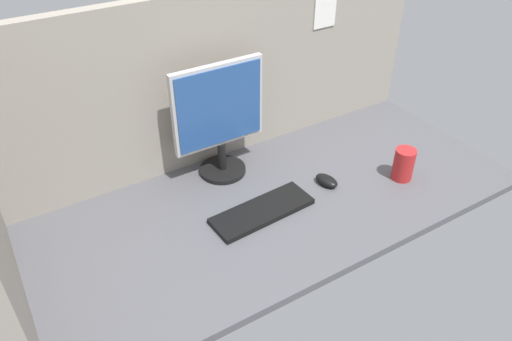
{
  "coord_description": "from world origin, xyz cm",
  "views": [
    {
      "loc": [
        -76.82,
        -114.96,
        113.26
      ],
      "look_at": [
        -2.86,
        0.0,
        14.0
      ],
      "focal_mm": 34.48,
      "sensor_mm": 36.0,
      "label": 1
    }
  ],
  "objects_px": {
    "monitor": "(219,117)",
    "mouse": "(327,181)",
    "keyboard": "(262,211)",
    "mug_red_plastic": "(404,164)"
  },
  "relations": [
    {
      "from": "mouse",
      "to": "mug_red_plastic",
      "type": "distance_m",
      "value": 0.3
    },
    {
      "from": "monitor",
      "to": "keyboard",
      "type": "xyz_separation_m",
      "value": [
        0.0,
        -0.3,
        -0.23
      ]
    },
    {
      "from": "keyboard",
      "to": "mouse",
      "type": "height_order",
      "value": "mouse"
    },
    {
      "from": "keyboard",
      "to": "mug_red_plastic",
      "type": "relative_size",
      "value": 2.92
    },
    {
      "from": "keyboard",
      "to": "mouse",
      "type": "relative_size",
      "value": 3.85
    },
    {
      "from": "mouse",
      "to": "keyboard",
      "type": "bearing_deg",
      "value": 171.51
    },
    {
      "from": "monitor",
      "to": "keyboard",
      "type": "distance_m",
      "value": 0.38
    },
    {
      "from": "monitor",
      "to": "mouse",
      "type": "distance_m",
      "value": 0.47
    },
    {
      "from": "monitor",
      "to": "mug_red_plastic",
      "type": "height_order",
      "value": "monitor"
    },
    {
      "from": "monitor",
      "to": "mug_red_plastic",
      "type": "xyz_separation_m",
      "value": [
        0.57,
        -0.4,
        -0.18
      ]
    }
  ]
}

